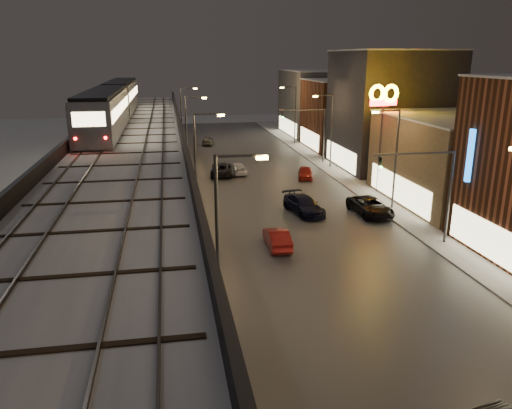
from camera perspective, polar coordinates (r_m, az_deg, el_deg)
road_surface at (r=47.78m, az=2.84°, el=0.34°), size 17.00×120.00×0.06m
sidewalk_right at (r=50.87m, az=13.89°, el=0.91°), size 4.00×120.00×0.14m
under_viaduct_pavement at (r=46.77m, az=-13.51°, el=-0.48°), size 11.00×120.00×0.06m
elevated_viaduct at (r=42.40m, az=-14.24°, el=5.53°), size 9.00×100.00×6.30m
viaduct_trackbed at (r=42.39m, az=-14.31°, el=6.58°), size 8.40×100.00×0.32m
viaduct_parapet_streetside at (r=42.24m, az=-8.41°, el=7.52°), size 0.30×100.00×1.10m
viaduct_parapet_far at (r=42.89m, az=-20.18°, el=6.82°), size 0.30×100.00×1.10m
building_c at (r=50.44m, az=22.36°, el=4.70°), size 12.20×15.20×8.16m
building_d at (r=63.95m, az=15.06°, el=10.35°), size 12.20×13.20×14.16m
building_e at (r=77.01m, az=10.57°, el=10.09°), size 12.20×12.20×10.16m
building_f at (r=90.15m, az=7.46°, el=11.45°), size 12.20×16.20×11.16m
streetlight_left_1 at (r=24.24m, az=-3.82°, el=-3.03°), size 2.57×0.28×9.00m
streetlight_left_2 at (r=41.59m, az=-6.58°, el=5.19°), size 2.57×0.28×9.00m
streetlight_right_2 at (r=45.88m, az=15.43°, el=5.76°), size 2.56×0.28×9.00m
streetlight_left_3 at (r=59.33m, az=-7.71°, el=8.53°), size 2.57×0.28×9.00m
streetlight_right_3 at (r=62.41m, az=8.41°, el=8.89°), size 2.56×0.28×9.00m
streetlight_left_4 at (r=77.19m, az=-8.33°, el=10.33°), size 2.57×0.28×9.00m
streetlight_right_4 at (r=79.58m, az=4.32°, el=10.63°), size 2.56×0.28×9.00m
traffic_light_rig_a at (r=37.84m, az=19.84°, el=2.02°), size 6.10×0.34×7.00m
traffic_light_rig_b at (r=65.08m, az=6.80°, el=8.60°), size 6.10×0.34×7.00m
subway_train at (r=58.20m, az=-15.91°, el=11.16°), size 3.19×38.74×3.82m
car_near_white at (r=36.14m, az=2.44°, el=-3.95°), size 1.56×4.27×1.40m
car_mid_silver at (r=58.43m, az=-3.91°, el=4.04°), size 3.23×5.70×1.50m
car_mid_dark at (r=58.98m, az=-2.23°, el=4.09°), size 2.30×4.67×1.31m
car_far_white at (r=79.26m, az=-5.49°, el=7.25°), size 2.45×4.20×1.34m
car_onc_dark at (r=44.55m, az=12.92°, el=-0.30°), size 2.91×5.63×1.52m
car_onc_white at (r=44.08m, az=5.47°, el=-0.11°), size 3.17×5.65×1.54m
car_onc_red at (r=56.82m, az=5.67°, el=3.57°), size 2.57×4.27×1.36m
sign_mcdonalds at (r=51.04m, az=14.35°, el=11.04°), size 3.21×0.78×10.80m
sign_carwash at (r=38.29m, az=24.09°, el=4.12°), size 1.65×0.35×8.57m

